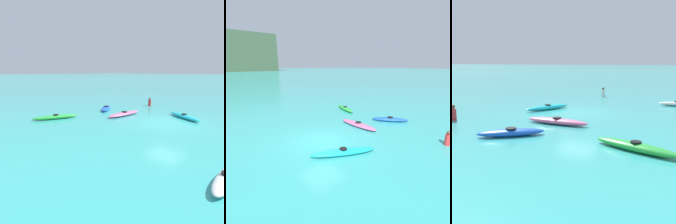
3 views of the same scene
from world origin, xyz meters
TOP-DOWN VIEW (x-y plane):
  - ground_plane at (0.00, 0.00)m, footprint 600.00×600.00m
  - kayak_blue at (6.82, -0.51)m, footprint 2.36×2.81m
  - kayak_cyan at (-0.26, -2.26)m, footprint 3.38×2.16m
  - kayak_green at (6.84, 4.93)m, footprint 1.84×3.50m
  - kayak_pink at (3.78, 0.31)m, footprint 0.88×3.52m
  - person_near_shore at (5.13, -5.46)m, footprint 0.39×0.39m
  - person_by_kayaks at (-9.00, -0.84)m, footprint 0.44×0.44m

SIDE VIEW (x-z plane):
  - ground_plane at x=0.00m, z-range 0.00..0.00m
  - kayak_cyan at x=-0.26m, z-range -0.02..0.35m
  - kayak_green at x=6.84m, z-range -0.02..0.35m
  - kayak_pink at x=3.78m, z-range -0.02..0.35m
  - kayak_blue at x=6.82m, z-range -0.02..0.35m
  - person_near_shore at x=5.13m, z-range -0.05..0.83m
  - person_by_kayaks at x=-9.00m, z-range -0.05..0.83m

